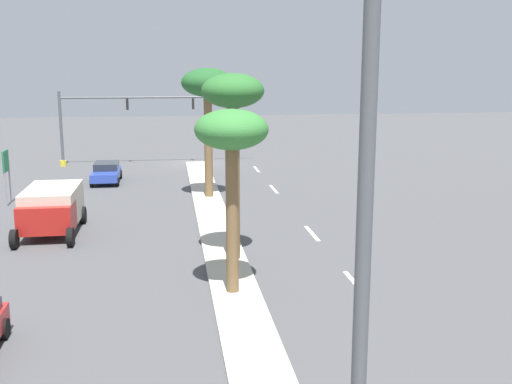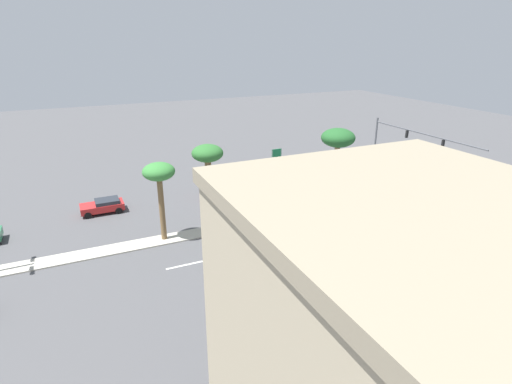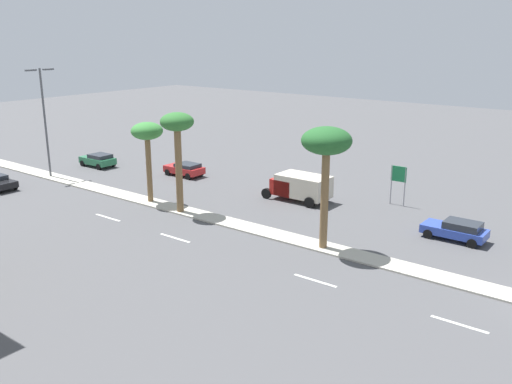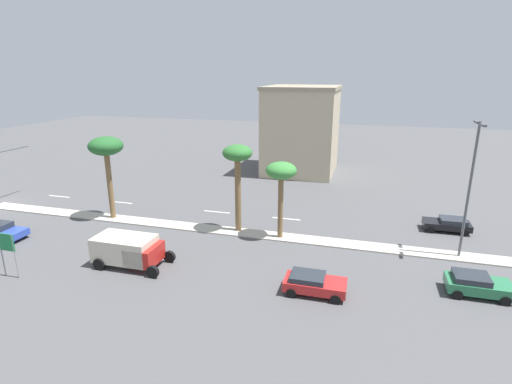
{
  "view_description": "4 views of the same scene",
  "coord_description": "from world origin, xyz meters",
  "px_view_note": "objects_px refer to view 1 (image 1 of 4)",
  "views": [
    {
      "loc": [
        2.25,
        52.37,
        8.19
      ],
      "look_at": [
        -1.76,
        24.08,
        2.31
      ],
      "focal_mm": 43.18,
      "sensor_mm": 36.0,
      "label": 1
    },
    {
      "loc": [
        -31.33,
        37.07,
        15.93
      ],
      "look_at": [
        -0.9,
        23.15,
        3.39
      ],
      "focal_mm": 28.89,
      "sensor_mm": 36.0,
      "label": 2
    },
    {
      "loc": [
        -29.82,
        -2.81,
        13.58
      ],
      "look_at": [
        1.91,
        21.45,
        2.17
      ],
      "focal_mm": 38.95,
      "sensor_mm": 36.0,
      "label": 3
    },
    {
      "loc": [
        31.55,
        37.93,
        13.89
      ],
      "look_at": [
        -1.19,
        28.64,
        3.58
      ],
      "focal_mm": 28.1,
      "sensor_mm": 36.0,
      "label": 4
    }
  ],
  "objects_px": {
    "palm_tree_inboard": "(233,106)",
    "palm_tree_far": "(232,139)",
    "traffic_signal_gantry": "(114,118)",
    "directional_road_sign": "(6,167)",
    "street_lamp_right": "(364,236)",
    "box_truck": "(51,209)",
    "sedan_blue_mid": "(106,172)",
    "palm_tree_outboard": "(208,88)"
  },
  "relations": [
    {
      "from": "palm_tree_inboard",
      "to": "palm_tree_far",
      "type": "height_order",
      "value": "palm_tree_inboard"
    },
    {
      "from": "traffic_signal_gantry",
      "to": "palm_tree_inboard",
      "type": "distance_m",
      "value": 28.15
    },
    {
      "from": "directional_road_sign",
      "to": "street_lamp_right",
      "type": "distance_m",
      "value": 33.35
    },
    {
      "from": "palm_tree_far",
      "to": "traffic_signal_gantry",
      "type": "bearing_deg",
      "value": -77.89
    },
    {
      "from": "palm_tree_far",
      "to": "box_truck",
      "type": "bearing_deg",
      "value": -49.92
    },
    {
      "from": "palm_tree_inboard",
      "to": "street_lamp_right",
      "type": "height_order",
      "value": "street_lamp_right"
    },
    {
      "from": "box_truck",
      "to": "traffic_signal_gantry",
      "type": "bearing_deg",
      "value": -93.62
    },
    {
      "from": "traffic_signal_gantry",
      "to": "street_lamp_right",
      "type": "bearing_deg",
      "value": 98.59
    },
    {
      "from": "street_lamp_right",
      "to": "box_truck",
      "type": "distance_m",
      "value": 25.6
    },
    {
      "from": "palm_tree_inboard",
      "to": "traffic_signal_gantry",
      "type": "bearing_deg",
      "value": -75.27
    },
    {
      "from": "traffic_signal_gantry",
      "to": "sedan_blue_mid",
      "type": "relative_size",
      "value": 3.89
    },
    {
      "from": "traffic_signal_gantry",
      "to": "palm_tree_far",
      "type": "bearing_deg",
      "value": 102.11
    },
    {
      "from": "street_lamp_right",
      "to": "sedan_blue_mid",
      "type": "relative_size",
      "value": 2.44
    },
    {
      "from": "palm_tree_outboard",
      "to": "palm_tree_inboard",
      "type": "bearing_deg",
      "value": 90.93
    },
    {
      "from": "street_lamp_right",
      "to": "directional_road_sign",
      "type": "bearing_deg",
      "value": -68.78
    },
    {
      "from": "street_lamp_right",
      "to": "sedan_blue_mid",
      "type": "height_order",
      "value": "street_lamp_right"
    },
    {
      "from": "palm_tree_outboard",
      "to": "street_lamp_right",
      "type": "distance_m",
      "value": 31.04
    },
    {
      "from": "palm_tree_inboard",
      "to": "sedan_blue_mid",
      "type": "xyz_separation_m",
      "value": [
        7.13,
        -19.27,
        -5.82
      ]
    },
    {
      "from": "traffic_signal_gantry",
      "to": "palm_tree_far",
      "type": "height_order",
      "value": "palm_tree_far"
    },
    {
      "from": "palm_tree_far",
      "to": "box_truck",
      "type": "relative_size",
      "value": 1.19
    },
    {
      "from": "box_truck",
      "to": "palm_tree_far",
      "type": "bearing_deg",
      "value": 130.08
    },
    {
      "from": "palm_tree_inboard",
      "to": "street_lamp_right",
      "type": "bearing_deg",
      "value": 89.1
    },
    {
      "from": "directional_road_sign",
      "to": "palm_tree_far",
      "type": "distance_m",
      "value": 20.71
    },
    {
      "from": "directional_road_sign",
      "to": "box_truck",
      "type": "bearing_deg",
      "value": 117.99
    },
    {
      "from": "directional_road_sign",
      "to": "box_truck",
      "type": "xyz_separation_m",
      "value": [
        -3.79,
        7.13,
        -1.04
      ]
    },
    {
      "from": "palm_tree_outboard",
      "to": "street_lamp_right",
      "type": "relative_size",
      "value": 0.77
    },
    {
      "from": "directional_road_sign",
      "to": "box_truck",
      "type": "relative_size",
      "value": 0.59
    },
    {
      "from": "palm_tree_outboard",
      "to": "palm_tree_far",
      "type": "height_order",
      "value": "palm_tree_outboard"
    },
    {
      "from": "directional_road_sign",
      "to": "palm_tree_far",
      "type": "height_order",
      "value": "palm_tree_far"
    },
    {
      "from": "sedan_blue_mid",
      "to": "box_truck",
      "type": "distance_m",
      "value": 13.75
    },
    {
      "from": "directional_road_sign",
      "to": "sedan_blue_mid",
      "type": "height_order",
      "value": "directional_road_sign"
    },
    {
      "from": "traffic_signal_gantry",
      "to": "palm_tree_far",
      "type": "distance_m",
      "value": 31.81
    },
    {
      "from": "street_lamp_right",
      "to": "palm_tree_inboard",
      "type": "bearing_deg",
      "value": -90.9
    },
    {
      "from": "traffic_signal_gantry",
      "to": "street_lamp_right",
      "type": "height_order",
      "value": "street_lamp_right"
    },
    {
      "from": "box_truck",
      "to": "palm_tree_outboard",
      "type": "bearing_deg",
      "value": -138.66
    },
    {
      "from": "palm_tree_far",
      "to": "box_truck",
      "type": "height_order",
      "value": "palm_tree_far"
    },
    {
      "from": "palm_tree_outboard",
      "to": "sedan_blue_mid",
      "type": "relative_size",
      "value": 1.87
    },
    {
      "from": "palm_tree_far",
      "to": "box_truck",
      "type": "distance_m",
      "value": 13.23
    },
    {
      "from": "directional_road_sign",
      "to": "box_truck",
      "type": "distance_m",
      "value": 8.14
    },
    {
      "from": "directional_road_sign",
      "to": "palm_tree_outboard",
      "type": "xyz_separation_m",
      "value": [
        -12.07,
        -0.15,
        4.56
      ]
    },
    {
      "from": "street_lamp_right",
      "to": "sedan_blue_mid",
      "type": "bearing_deg",
      "value": -79.63
    },
    {
      "from": "palm_tree_outboard",
      "to": "palm_tree_inboard",
      "type": "distance_m",
      "value": 12.88
    }
  ]
}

